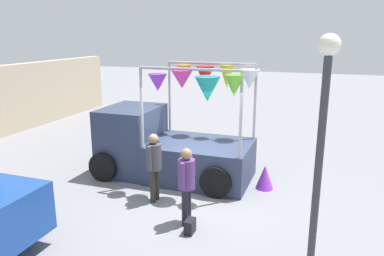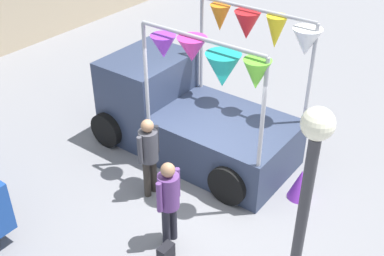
{
  "view_description": "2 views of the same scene",
  "coord_description": "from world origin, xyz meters",
  "px_view_note": "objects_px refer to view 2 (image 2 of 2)",
  "views": [
    {
      "loc": [
        -7.88,
        -2.84,
        3.76
      ],
      "look_at": [
        0.56,
        0.16,
        1.48
      ],
      "focal_mm": 35.0,
      "sensor_mm": 36.0,
      "label": 1
    },
    {
      "loc": [
        -5.77,
        -4.13,
        5.89
      ],
      "look_at": [
        0.09,
        0.24,
        1.21
      ],
      "focal_mm": 45.0,
      "sensor_mm": 36.0,
      "label": 2
    }
  ],
  "objects_px": {
    "folded_kite_bundle_violet": "(300,184)",
    "person_customer": "(169,197)",
    "vendor_truck": "(186,109)",
    "person_vendor": "(149,151)",
    "handbag": "(166,253)",
    "street_lamp": "(302,218)"
  },
  "relations": [
    {
      "from": "person_customer",
      "to": "person_vendor",
      "type": "xyz_separation_m",
      "value": [
        0.74,
        1.06,
        0.0
      ]
    },
    {
      "from": "vendor_truck",
      "to": "handbag",
      "type": "distance_m",
      "value": 3.26
    },
    {
      "from": "vendor_truck",
      "to": "person_vendor",
      "type": "bearing_deg",
      "value": -165.9
    },
    {
      "from": "person_vendor",
      "to": "handbag",
      "type": "distance_m",
      "value": 1.85
    },
    {
      "from": "folded_kite_bundle_violet",
      "to": "vendor_truck",
      "type": "bearing_deg",
      "value": 88.61
    },
    {
      "from": "vendor_truck",
      "to": "person_customer",
      "type": "distance_m",
      "value": 2.77
    },
    {
      "from": "vendor_truck",
      "to": "folded_kite_bundle_violet",
      "type": "distance_m",
      "value": 2.75
    },
    {
      "from": "person_customer",
      "to": "handbag",
      "type": "height_order",
      "value": "person_customer"
    },
    {
      "from": "person_customer",
      "to": "handbag",
      "type": "xyz_separation_m",
      "value": [
        -0.35,
        -0.2,
        -0.81
      ]
    },
    {
      "from": "handbag",
      "to": "folded_kite_bundle_violet",
      "type": "relative_size",
      "value": 0.47
    },
    {
      "from": "vendor_truck",
      "to": "handbag",
      "type": "bearing_deg",
      "value": -148.42
    },
    {
      "from": "street_lamp",
      "to": "person_customer",
      "type": "bearing_deg",
      "value": 72.24
    },
    {
      "from": "street_lamp",
      "to": "person_vendor",
      "type": "bearing_deg",
      "value": 66.47
    },
    {
      "from": "person_vendor",
      "to": "folded_kite_bundle_violet",
      "type": "bearing_deg",
      "value": -55.84
    },
    {
      "from": "folded_kite_bundle_violet",
      "to": "person_customer",
      "type": "bearing_deg",
      "value": 151.91
    },
    {
      "from": "person_vendor",
      "to": "street_lamp",
      "type": "bearing_deg",
      "value": -113.53
    },
    {
      "from": "handbag",
      "to": "folded_kite_bundle_violet",
      "type": "xyz_separation_m",
      "value": [
        2.63,
        -1.02,
        0.16
      ]
    },
    {
      "from": "handbag",
      "to": "vendor_truck",
      "type": "bearing_deg",
      "value": 31.58
    },
    {
      "from": "street_lamp",
      "to": "folded_kite_bundle_violet",
      "type": "xyz_separation_m",
      "value": [
        3.07,
        1.22,
        -2.17
      ]
    },
    {
      "from": "person_customer",
      "to": "person_vendor",
      "type": "height_order",
      "value": "person_vendor"
    },
    {
      "from": "vendor_truck",
      "to": "street_lamp",
      "type": "height_order",
      "value": "street_lamp"
    },
    {
      "from": "handbag",
      "to": "folded_kite_bundle_violet",
      "type": "distance_m",
      "value": 2.83
    }
  ]
}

